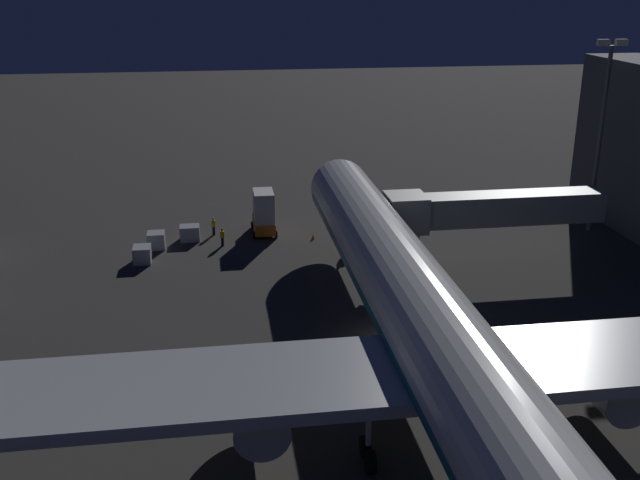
{
  "coord_description": "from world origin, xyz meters",
  "views": [
    {
      "loc": [
        11.37,
        44.61,
        23.88
      ],
      "look_at": [
        3.0,
        -11.67,
        3.5
      ],
      "focal_mm": 41.29,
      "sensor_mm": 36.0,
      "label": 1
    }
  ],
  "objects_px": {
    "jet_bridge": "(477,210)",
    "traffic_cone_nose_starboard": "(313,236)",
    "baggage_container_far_row": "(156,240)",
    "apron_floodlight_mast": "(602,124)",
    "ground_crew_marshaller_fwd": "(213,225)",
    "cargo_truck_aft": "(264,212)",
    "ground_crew_near_nose_gear": "(222,236)",
    "baggage_container_mid_row": "(142,254)",
    "baggage_container_near_belt": "(190,233)",
    "airliner_at_gate": "(442,350)",
    "traffic_cone_nose_port": "(358,234)"
  },
  "relations": [
    {
      "from": "baggage_container_mid_row",
      "to": "ground_crew_near_nose_gear",
      "type": "distance_m",
      "value": 7.83
    },
    {
      "from": "baggage_container_mid_row",
      "to": "baggage_container_far_row",
      "type": "xyz_separation_m",
      "value": [
        -1.02,
        -3.52,
        0.03
      ]
    },
    {
      "from": "apron_floodlight_mast",
      "to": "baggage_container_far_row",
      "type": "relative_size",
      "value": 10.98
    },
    {
      "from": "apron_floodlight_mast",
      "to": "baggage_container_far_row",
      "type": "distance_m",
      "value": 43.65
    },
    {
      "from": "ground_crew_near_nose_gear",
      "to": "ground_crew_marshaller_fwd",
      "type": "bearing_deg",
      "value": -76.71
    },
    {
      "from": "baggage_container_near_belt",
      "to": "ground_crew_marshaller_fwd",
      "type": "relative_size",
      "value": 1.03
    },
    {
      "from": "baggage_container_far_row",
      "to": "ground_crew_marshaller_fwd",
      "type": "xyz_separation_m",
      "value": [
        -5.33,
        -3.03,
        0.22
      ]
    },
    {
      "from": "baggage_container_mid_row",
      "to": "traffic_cone_nose_starboard",
      "type": "height_order",
      "value": "baggage_container_mid_row"
    },
    {
      "from": "baggage_container_far_row",
      "to": "traffic_cone_nose_starboard",
      "type": "relative_size",
      "value": 3.07
    },
    {
      "from": "jet_bridge",
      "to": "baggage_container_mid_row",
      "type": "distance_m",
      "value": 29.39
    },
    {
      "from": "traffic_cone_nose_port",
      "to": "traffic_cone_nose_starboard",
      "type": "height_order",
      "value": "same"
    },
    {
      "from": "ground_crew_marshaller_fwd",
      "to": "baggage_container_far_row",
      "type": "bearing_deg",
      "value": 29.6
    },
    {
      "from": "airliner_at_gate",
      "to": "baggage_container_near_belt",
      "type": "relative_size",
      "value": 36.65
    },
    {
      "from": "apron_floodlight_mast",
      "to": "traffic_cone_nose_starboard",
      "type": "bearing_deg",
      "value": -2.61
    },
    {
      "from": "apron_floodlight_mast",
      "to": "baggage_container_near_belt",
      "type": "relative_size",
      "value": 9.97
    },
    {
      "from": "jet_bridge",
      "to": "baggage_container_far_row",
      "type": "height_order",
      "value": "jet_bridge"
    },
    {
      "from": "airliner_at_gate",
      "to": "cargo_truck_aft",
      "type": "xyz_separation_m",
      "value": [
        6.75,
        -35.72,
        -3.33
      ]
    },
    {
      "from": "apron_floodlight_mast",
      "to": "baggage_container_mid_row",
      "type": "bearing_deg",
      "value": 3.37
    },
    {
      "from": "baggage_container_near_belt",
      "to": "baggage_container_mid_row",
      "type": "distance_m",
      "value": 6.69
    },
    {
      "from": "apron_floodlight_mast",
      "to": "jet_bridge",
      "type": "bearing_deg",
      "value": 30.59
    },
    {
      "from": "traffic_cone_nose_port",
      "to": "ground_crew_near_nose_gear",
      "type": "bearing_deg",
      "value": 2.52
    },
    {
      "from": "apron_floodlight_mast",
      "to": "ground_crew_near_nose_gear",
      "type": "distance_m",
      "value": 37.68
    },
    {
      "from": "airliner_at_gate",
      "to": "ground_crew_marshaller_fwd",
      "type": "distance_m",
      "value": 38.12
    },
    {
      "from": "cargo_truck_aft",
      "to": "traffic_cone_nose_starboard",
      "type": "relative_size",
      "value": 8.17
    },
    {
      "from": "ground_crew_near_nose_gear",
      "to": "traffic_cone_nose_starboard",
      "type": "xyz_separation_m",
      "value": [
        -8.69,
        -0.58,
        -0.68
      ]
    },
    {
      "from": "ground_crew_near_nose_gear",
      "to": "cargo_truck_aft",
      "type": "bearing_deg",
      "value": -143.97
    },
    {
      "from": "traffic_cone_nose_port",
      "to": "cargo_truck_aft",
      "type": "bearing_deg",
      "value": -15.23
    },
    {
      "from": "baggage_container_near_belt",
      "to": "ground_crew_marshaller_fwd",
      "type": "xyz_separation_m",
      "value": [
        -2.28,
        -1.23,
        0.26
      ]
    },
    {
      "from": "airliner_at_gate",
      "to": "baggage_container_far_row",
      "type": "xyz_separation_m",
      "value": [
        16.99,
        -32.99,
        -4.71
      ]
    },
    {
      "from": "baggage_container_near_belt",
      "to": "baggage_container_far_row",
      "type": "xyz_separation_m",
      "value": [
        3.05,
        1.79,
        0.05
      ]
    },
    {
      "from": "cargo_truck_aft",
      "to": "ground_crew_marshaller_fwd",
      "type": "distance_m",
      "value": 5.07
    },
    {
      "from": "baggage_container_mid_row",
      "to": "baggage_container_near_belt",
      "type": "bearing_deg",
      "value": -127.41
    },
    {
      "from": "airliner_at_gate",
      "to": "cargo_truck_aft",
      "type": "height_order",
      "value": "airliner_at_gate"
    },
    {
      "from": "ground_crew_near_nose_gear",
      "to": "apron_floodlight_mast",
      "type": "bearing_deg",
      "value": 178.92
    },
    {
      "from": "ground_crew_marshaller_fwd",
      "to": "traffic_cone_nose_port",
      "type": "xyz_separation_m",
      "value": [
        -13.87,
        2.73,
        -0.71
      ]
    },
    {
      "from": "traffic_cone_nose_port",
      "to": "traffic_cone_nose_starboard",
      "type": "bearing_deg",
      "value": 0.0
    },
    {
      "from": "jet_bridge",
      "to": "baggage_container_far_row",
      "type": "distance_m",
      "value": 29.41
    },
    {
      "from": "cargo_truck_aft",
      "to": "ground_crew_marshaller_fwd",
      "type": "xyz_separation_m",
      "value": [
        4.92,
        -0.29,
        -1.17
      ]
    },
    {
      "from": "traffic_cone_nose_starboard",
      "to": "apron_floodlight_mast",
      "type": "bearing_deg",
      "value": 177.39
    },
    {
      "from": "airliner_at_gate",
      "to": "apron_floodlight_mast",
      "type": "height_order",
      "value": "airliner_at_gate"
    },
    {
      "from": "baggage_container_far_row",
      "to": "traffic_cone_nose_starboard",
      "type": "distance_m",
      "value": 14.81
    },
    {
      "from": "airliner_at_gate",
      "to": "ground_crew_marshaller_fwd",
      "type": "xyz_separation_m",
      "value": [
        11.67,
        -36.01,
        -4.49
      ]
    },
    {
      "from": "baggage_container_far_row",
      "to": "traffic_cone_nose_starboard",
      "type": "bearing_deg",
      "value": -178.84
    },
    {
      "from": "baggage_container_mid_row",
      "to": "traffic_cone_nose_port",
      "type": "relative_size",
      "value": 3.3
    },
    {
      "from": "ground_crew_marshaller_fwd",
      "to": "traffic_cone_nose_starboard",
      "type": "xyz_separation_m",
      "value": [
        -9.47,
        2.73,
        -0.71
      ]
    },
    {
      "from": "ground_crew_near_nose_gear",
      "to": "baggage_container_mid_row",
      "type": "bearing_deg",
      "value": 24.5
    },
    {
      "from": "jet_bridge",
      "to": "traffic_cone_nose_starboard",
      "type": "relative_size",
      "value": 33.97
    },
    {
      "from": "jet_bridge",
      "to": "baggage_container_near_belt",
      "type": "relative_size",
      "value": 10.07
    },
    {
      "from": "airliner_at_gate",
      "to": "baggage_container_far_row",
      "type": "bearing_deg",
      "value": -62.75
    },
    {
      "from": "jet_bridge",
      "to": "apron_floodlight_mast",
      "type": "xyz_separation_m",
      "value": [
        -15.25,
        -9.01,
        5.11
      ]
    }
  ]
}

